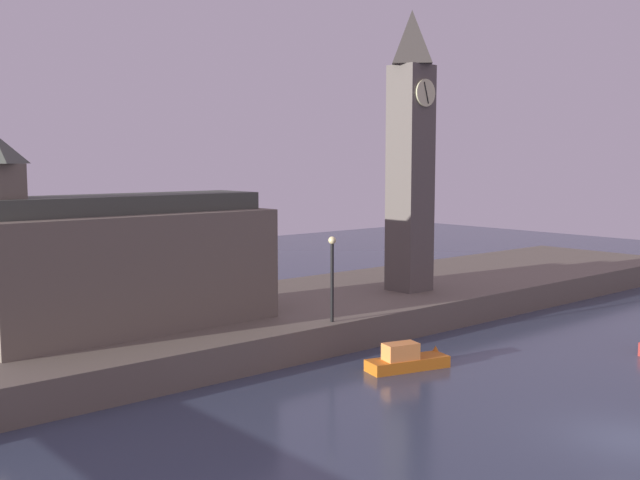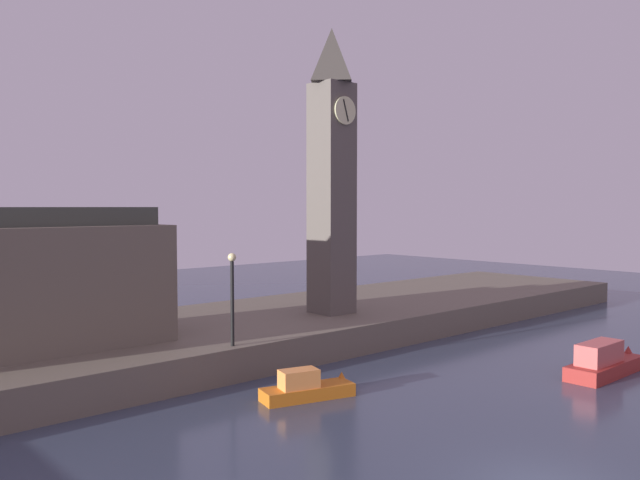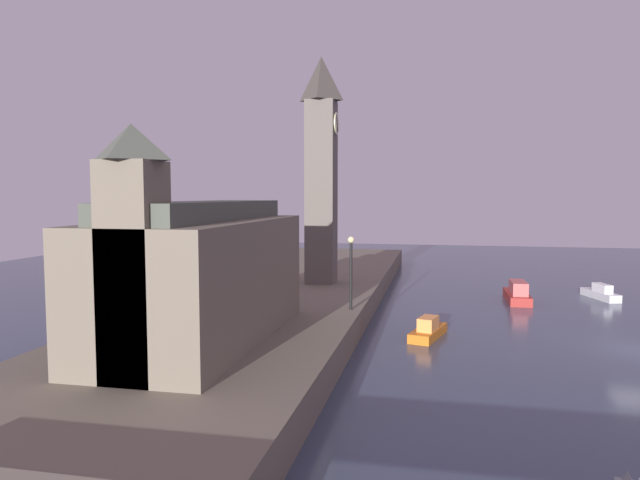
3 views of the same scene
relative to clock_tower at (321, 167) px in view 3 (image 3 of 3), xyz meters
The scene contains 8 objects.
ground_plane 22.49m from the clock_tower, 116.63° to the right, with size 120.00×120.00×0.00m, color #384256.
far_embankment 12.91m from the clock_tower, 168.37° to the left, with size 70.00×12.00×1.50m, color #6B6051.
clock_tower is the anchor object (origin of this frame).
parliament_hall 18.04m from the clock_tower, behind, with size 13.05×5.43×8.61m.
streetlamp 11.33m from the clock_tower, 158.85° to the right, with size 0.36×0.36×4.02m.
boat_dinghy_red 17.17m from the clock_tower, 73.49° to the right, with size 5.54×1.50×1.82m.
boat_ferry_white 23.13m from the clock_tower, 72.44° to the right, with size 4.49×2.03×1.36m.
boat_patrol_orange 14.55m from the clock_tower, 136.35° to the right, with size 4.42×2.10×1.40m.
Camera 3 is at (-30.39, 10.00, 7.75)m, focal length 31.83 mm.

